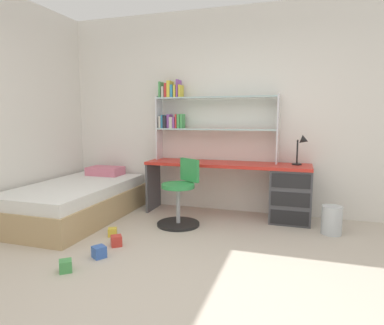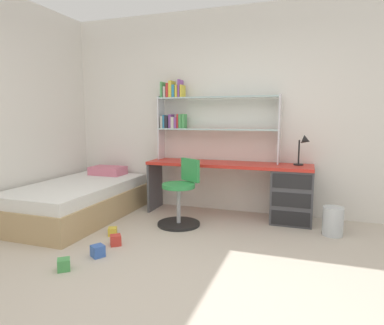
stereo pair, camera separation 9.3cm
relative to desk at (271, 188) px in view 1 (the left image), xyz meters
name	(u,v)px [view 1 (the left image)]	position (x,y,z in m)	size (l,w,h in m)	color
ground_plane	(173,290)	(-0.56, -2.04, -0.42)	(5.87, 5.63, 0.02)	beige
room_shell	(112,111)	(-1.77, -0.84, 0.98)	(5.87, 5.63, 2.77)	white
desk	(271,188)	(0.00, 0.00, 0.00)	(2.15, 0.51, 0.72)	red
bookshelf_hutch	(196,114)	(-1.04, 0.14, 0.95)	(1.67, 0.22, 1.11)	silver
desk_lamp	(303,145)	(0.37, 0.05, 0.56)	(0.20, 0.17, 0.38)	black
swivel_chair	(180,199)	(-1.03, -0.56, -0.09)	(0.52, 0.52, 0.81)	black
bed_platform	(76,201)	(-2.42, -0.70, -0.18)	(1.11, 1.95, 0.58)	tan
waste_bin	(332,220)	(0.71, -0.35, -0.25)	(0.22, 0.22, 0.32)	silver
toy_block_green_0	(66,266)	(-1.54, -2.05, -0.36)	(0.10, 0.10, 0.10)	#479E51
toy_block_yellow_1	(112,232)	(-1.62, -1.17, -0.36)	(0.09, 0.09, 0.09)	gold
toy_block_blue_2	(99,252)	(-1.43, -1.71, -0.35)	(0.11, 0.11, 0.11)	#3860B7
toy_block_red_3	(116,241)	(-1.43, -1.40, -0.36)	(0.11, 0.11, 0.11)	red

